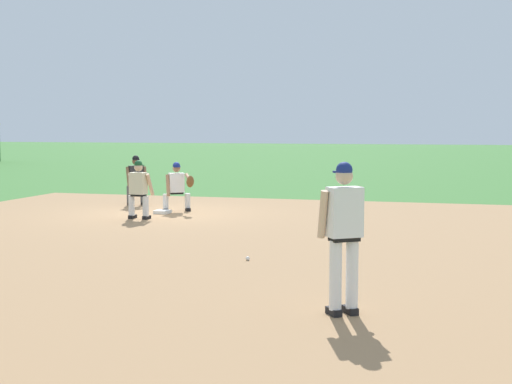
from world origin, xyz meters
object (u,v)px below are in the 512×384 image
Objects in this scene: first_baseman at (178,185)px; umpire at (136,178)px; first_base_bag at (162,212)px; baserunner at (139,187)px; pitcher at (344,228)px; baseball at (248,258)px.

umpire is at bearing 56.91° from first_baseman.
umpire reaches higher than first_baseman.
baserunner reaches higher than first_base_bag.
baserunner is at bearing 39.03° from pitcher.
pitcher is 9.88m from baserunner.
first_base_bag is 0.26× the size of umpire.
pitcher reaches higher than first_base_bag.
first_baseman is (6.31, 3.77, 0.69)m from baseball.
umpire is at bearing 35.89° from pitcher.
pitcher reaches higher than umpire.
umpire reaches higher than first_base_bag.
first_baseman is 0.92× the size of baserunner.
umpire is (2.85, 1.39, 0.00)m from baserunner.
pitcher is 12.98m from umpire.
first_baseman is 0.92× the size of umpire.
pitcher reaches higher than baserunner.
first_baseman reaches higher than baseball.
first_base_bag is 0.89m from first_baseman.
baserunner reaches higher than first_baseman.
umpire is (1.65, 1.51, 0.75)m from first_base_bag.
umpire is at bearing 42.52° from first_base_bag.
pitcher reaches higher than baseball.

